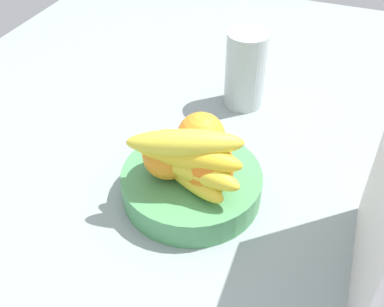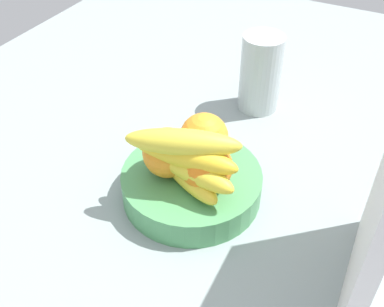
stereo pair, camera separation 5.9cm
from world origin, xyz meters
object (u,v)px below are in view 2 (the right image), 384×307
Objects in this scene: fruit_bowl at (192,184)px; orange_front_right at (168,153)px; orange_front_left at (204,137)px; orange_center at (207,167)px; banana_bunch at (184,159)px; thermos_tumbler at (261,73)px; cutting_board at (383,201)px.

orange_front_right reaches higher than fruit_bowl.
fruit_bowl is 2.86× the size of orange_front_left.
orange_center is 3.56cm from banana_bunch.
thermos_tumbler is (-30.74, 3.63, -0.86)cm from orange_front_right.
orange_front_left is 0.50× the size of thermos_tumbler.
orange_front_right is 0.50× the size of thermos_tumbler.
fruit_bowl is at bearing 113.28° from orange_front_right.
thermos_tumbler is at bearing -179.87° from banana_bunch.
cutting_board reaches higher than banana_bunch.
orange_front_left is at bearing 152.12° from orange_front_right.
cutting_board is 46.73cm from thermos_tumbler.
orange_center is at bearing 63.14° from fruit_bowl.
banana_bunch is 0.51× the size of cutting_board.
banana_bunch is 1.16× the size of thermos_tumbler.
fruit_bowl is at bearing -0.36° from thermos_tumbler.
fruit_bowl is 7.87cm from orange_front_left.
orange_front_left is 1.00× the size of orange_center.
orange_center is 26.46cm from cutting_board.
cutting_board is at bearing 80.80° from banana_bunch.
banana_bunch is at bearing 3.53° from orange_front_left.
cutting_board is (4.40, 27.19, 7.92)cm from banana_bunch.
orange_front_left is at bearing -177.37° from fruit_bowl.
orange_center reaches higher than fruit_bowl.
thermos_tumbler reaches higher than orange_front_right.
orange_center is 0.43× the size of banana_bunch.
fruit_bowl is at bearing -175.05° from banana_bunch.
banana_bunch is 32.25cm from thermos_tumbler.
banana_bunch is at bearing 68.75° from orange_front_right.
cutting_board is at bearing 36.69° from thermos_tumbler.
banana_bunch reaches higher than orange_front_left.
orange_center is at bearing 5.77° from thermos_tumbler.
cutting_board is (5.84, 30.89, 9.25)cm from orange_front_right.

